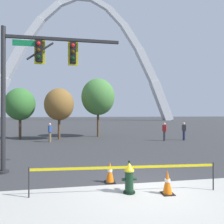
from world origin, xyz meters
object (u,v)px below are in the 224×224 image
Objects in this scene: pedestrian_walking_left at (184,131)px; pedestrian_standing_center at (50,132)px; traffic_signal_gantry at (33,74)px; monument_arch at (84,64)px; traffic_cone_mid_sidewalk at (110,172)px; fire_hydrant at (129,178)px; pedestrian_walking_right at (164,131)px; traffic_cone_by_hydrant at (167,182)px.

pedestrian_walking_left and pedestrian_standing_center have the same top height.
traffic_signal_gantry is 14.28m from pedestrian_walking_left.
monument_arch is (3.96, 54.91, 13.45)m from traffic_signal_gantry.
pedestrian_walking_left reaches higher than traffic_cone_mid_sidewalk.
pedestrian_walking_left is at bearing -81.09° from monument_arch.
fire_hydrant is 0.62× the size of pedestrian_standing_center.
fire_hydrant is 0.17× the size of traffic_signal_gantry.
traffic_signal_gantry reaches higher than pedestrian_walking_right.
traffic_signal_gantry is at bearing -144.40° from pedestrian_walking_left.
traffic_cone_by_hydrant is 13.18m from pedestrian_walking_left.
traffic_cone_by_hydrant is 2.04m from traffic_cone_mid_sidewalk.
traffic_signal_gantry is at bearing 139.44° from fire_hydrant.
traffic_cone_by_hydrant is 60.60m from monument_arch.
traffic_cone_mid_sidewalk is 0.01× the size of monument_arch.
traffic_cone_by_hydrant is at bearing -113.59° from pedestrian_walking_right.
fire_hydrant is 13.55m from pedestrian_walking_left.
traffic_signal_gantry is at bearing -87.35° from pedestrian_standing_center.
monument_arch is at bearing 90.55° from traffic_cone_by_hydrant.
pedestrian_standing_center is (-4.37, -46.01, -16.70)m from monument_arch.
monument_arch is at bearing 84.57° from pedestrian_standing_center.
traffic_cone_by_hydrant is 1.00× the size of traffic_cone_mid_sidewalk.
pedestrian_standing_center reaches higher than traffic_cone_mid_sidewalk.
monument_arch is at bearing 85.87° from traffic_signal_gantry.
pedestrian_standing_center is at bearing -95.43° from monument_arch.
fire_hydrant is at bearing -90.55° from monument_arch.
traffic_cone_mid_sidewalk is 59.32m from monument_arch.
pedestrian_walking_right is (6.01, 10.93, 0.35)m from fire_hydrant.
traffic_cone_mid_sidewalk is 11.80m from pedestrian_walking_right.
fire_hydrant is 1.14m from traffic_cone_mid_sidewalk.
traffic_cone_by_hydrant is at bearing -89.45° from monument_arch.
fire_hydrant is at bearing -40.56° from traffic_signal_gantry.
monument_arch reaches higher than traffic_cone_by_hydrant.
fire_hydrant is 0.02× the size of monument_arch.
pedestrian_walking_right is at bearing -5.14° from pedestrian_standing_center.
pedestrian_walking_left is at bearing 50.09° from traffic_cone_mid_sidewalk.
traffic_cone_mid_sidewalk is 0.46× the size of pedestrian_standing_center.
monument_arch reaches higher than pedestrian_standing_center.
pedestrian_walking_left reaches higher than traffic_cone_by_hydrant.
monument_arch is 36.43× the size of pedestrian_walking_left.
fire_hydrant reaches higher than traffic_cone_mid_sidewalk.
pedestrian_walking_left is at bearing 2.35° from pedestrian_walking_right.
fire_hydrant is at bearing -125.67° from pedestrian_walking_left.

